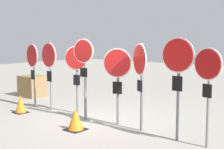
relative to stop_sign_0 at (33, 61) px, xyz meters
The scene contains 12 objects.
ground_plane 3.44m from the stop_sign_0, ahead, with size 40.00×40.00×0.00m, color gray.
stop_sign_0 is the anchor object (origin of this frame).
stop_sign_1 0.87m from the stop_sign_0, ahead, with size 0.78×0.16×2.23m.
stop_sign_2 1.87m from the stop_sign_0, ahead, with size 0.66×0.35×2.07m.
stop_sign_3 2.54m from the stop_sign_0, ahead, with size 0.67×0.16×2.28m.
stop_sign_4 3.56m from the stop_sign_0, ahead, with size 0.73×0.30×2.04m.
stop_sign_5 4.33m from the stop_sign_0, ahead, with size 0.65×0.45×2.17m.
stop_sign_6 5.40m from the stop_sign_0, ahead, with size 0.78×0.13×2.31m.
stop_sign_7 6.09m from the stop_sign_0, ahead, with size 0.66×0.20×2.10m.
traffic_cone_0 3.44m from the stop_sign_0, 18.69° to the right, with size 0.47×0.47×0.56m.
traffic_cone_1 1.54m from the stop_sign_0, 63.57° to the right, with size 0.39×0.39×0.56m.
storage_crate 2.27m from the stop_sign_0, 144.41° to the left, with size 0.94×0.76×0.83m.
Camera 1 is at (5.44, -6.39, 2.27)m, focal length 50.00 mm.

